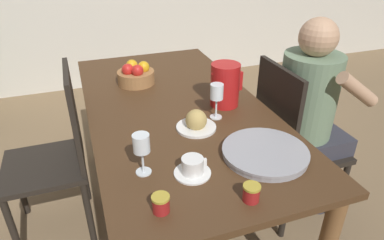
{
  "coord_description": "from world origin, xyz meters",
  "views": [
    {
      "loc": [
        -0.43,
        -1.5,
        1.54
      ],
      "look_at": [
        0.0,
        -0.26,
        0.8
      ],
      "focal_mm": 32.0,
      "sensor_mm": 36.0,
      "label": 1
    }
  ],
  "objects_px": {
    "person_seated": "(311,108)",
    "chair_person_side": "(291,142)",
    "chair_opposite": "(57,154)",
    "jam_jar_amber": "(251,192)",
    "serving_tray": "(265,153)",
    "fruit_bowl": "(136,75)",
    "wine_glass_water": "(217,93)",
    "wine_glass_juice": "(141,146)",
    "jam_jar_red": "(161,203)",
    "red_pitcher": "(225,85)",
    "teacup_near_person": "(193,167)",
    "bread_plate": "(196,122)"
  },
  "relations": [
    {
      "from": "person_seated",
      "to": "chair_person_side",
      "type": "bearing_deg",
      "value": -94.22
    },
    {
      "from": "chair_opposite",
      "to": "jam_jar_amber",
      "type": "height_order",
      "value": "chair_opposite"
    },
    {
      "from": "serving_tray",
      "to": "jam_jar_amber",
      "type": "bearing_deg",
      "value": -129.67
    },
    {
      "from": "chair_opposite",
      "to": "fruit_bowl",
      "type": "bearing_deg",
      "value": -67.38
    },
    {
      "from": "wine_glass_water",
      "to": "wine_glass_juice",
      "type": "distance_m",
      "value": 0.51
    },
    {
      "from": "chair_opposite",
      "to": "wine_glass_juice",
      "type": "relative_size",
      "value": 5.88
    },
    {
      "from": "chair_opposite",
      "to": "jam_jar_red",
      "type": "relative_size",
      "value": 15.87
    },
    {
      "from": "chair_person_side",
      "to": "person_seated",
      "type": "relative_size",
      "value": 0.81
    },
    {
      "from": "person_seated",
      "to": "fruit_bowl",
      "type": "relative_size",
      "value": 5.57
    },
    {
      "from": "jam_jar_red",
      "to": "wine_glass_water",
      "type": "bearing_deg",
      "value": 51.82
    },
    {
      "from": "serving_tray",
      "to": "jam_jar_red",
      "type": "distance_m",
      "value": 0.49
    },
    {
      "from": "serving_tray",
      "to": "jam_jar_amber",
      "type": "xyz_separation_m",
      "value": [
        -0.17,
        -0.21,
        0.02
      ]
    },
    {
      "from": "person_seated",
      "to": "red_pitcher",
      "type": "xyz_separation_m",
      "value": [
        -0.47,
        0.1,
        0.16
      ]
    },
    {
      "from": "red_pitcher",
      "to": "teacup_near_person",
      "type": "bearing_deg",
      "value": -125.25
    },
    {
      "from": "chair_opposite",
      "to": "bread_plate",
      "type": "distance_m",
      "value": 0.8
    },
    {
      "from": "chair_person_side",
      "to": "fruit_bowl",
      "type": "height_order",
      "value": "chair_person_side"
    },
    {
      "from": "fruit_bowl",
      "to": "jam_jar_amber",
      "type": "bearing_deg",
      "value": -81.52
    },
    {
      "from": "chair_person_side",
      "to": "jam_jar_red",
      "type": "relative_size",
      "value": 15.87
    },
    {
      "from": "jam_jar_amber",
      "to": "jam_jar_red",
      "type": "height_order",
      "value": "same"
    },
    {
      "from": "wine_glass_juice",
      "to": "serving_tray",
      "type": "relative_size",
      "value": 0.48
    },
    {
      "from": "chair_opposite",
      "to": "teacup_near_person",
      "type": "xyz_separation_m",
      "value": [
        0.51,
        -0.7,
        0.28
      ]
    },
    {
      "from": "jam_jar_amber",
      "to": "jam_jar_red",
      "type": "xyz_separation_m",
      "value": [
        -0.29,
        0.05,
        0.0
      ]
    },
    {
      "from": "chair_person_side",
      "to": "red_pitcher",
      "type": "height_order",
      "value": "red_pitcher"
    },
    {
      "from": "person_seated",
      "to": "wine_glass_water",
      "type": "relative_size",
      "value": 6.92
    },
    {
      "from": "jam_jar_amber",
      "to": "teacup_near_person",
      "type": "bearing_deg",
      "value": 124.84
    },
    {
      "from": "person_seated",
      "to": "fruit_bowl",
      "type": "xyz_separation_m",
      "value": [
        -0.84,
        0.52,
        0.11
      ]
    },
    {
      "from": "chair_opposite",
      "to": "chair_person_side",
      "type": "bearing_deg",
      "value": -104.14
    },
    {
      "from": "person_seated",
      "to": "chair_opposite",
      "type": "bearing_deg",
      "value": -103.47
    },
    {
      "from": "red_pitcher",
      "to": "bread_plate",
      "type": "height_order",
      "value": "red_pitcher"
    },
    {
      "from": "chair_person_side",
      "to": "red_pitcher",
      "type": "distance_m",
      "value": 0.53
    },
    {
      "from": "red_pitcher",
      "to": "jam_jar_red",
      "type": "height_order",
      "value": "red_pitcher"
    },
    {
      "from": "serving_tray",
      "to": "fruit_bowl",
      "type": "relative_size",
      "value": 1.6
    },
    {
      "from": "jam_jar_red",
      "to": "red_pitcher",
      "type": "bearing_deg",
      "value": 51.61
    },
    {
      "from": "jam_jar_amber",
      "to": "jam_jar_red",
      "type": "distance_m",
      "value": 0.3
    },
    {
      "from": "wine_glass_water",
      "to": "jam_jar_amber",
      "type": "relative_size",
      "value": 2.84
    },
    {
      "from": "wine_glass_water",
      "to": "teacup_near_person",
      "type": "distance_m",
      "value": 0.45
    },
    {
      "from": "teacup_near_person",
      "to": "jam_jar_red",
      "type": "height_order",
      "value": "teacup_near_person"
    },
    {
      "from": "person_seated",
      "to": "jam_jar_red",
      "type": "xyz_separation_m",
      "value": [
        -0.97,
        -0.53,
        0.09
      ]
    },
    {
      "from": "chair_opposite",
      "to": "fruit_bowl",
      "type": "xyz_separation_m",
      "value": [
        0.49,
        0.2,
        0.31
      ]
    },
    {
      "from": "chair_opposite",
      "to": "wine_glass_juice",
      "type": "bearing_deg",
      "value": -151.37
    },
    {
      "from": "wine_glass_juice",
      "to": "teacup_near_person",
      "type": "distance_m",
      "value": 0.2
    },
    {
      "from": "chair_person_side",
      "to": "wine_glass_water",
      "type": "distance_m",
      "value": 0.6
    },
    {
      "from": "wine_glass_juice",
      "to": "jam_jar_red",
      "type": "bearing_deg",
      "value": -87.18
    },
    {
      "from": "person_seated",
      "to": "jam_jar_red",
      "type": "bearing_deg",
      "value": -61.31
    },
    {
      "from": "chair_person_side",
      "to": "person_seated",
      "type": "xyz_separation_m",
      "value": [
        0.09,
        -0.01,
        0.2
      ]
    },
    {
      "from": "chair_person_side",
      "to": "red_pitcher",
      "type": "relative_size",
      "value": 4.41
    },
    {
      "from": "red_pitcher",
      "to": "chair_opposite",
      "type": "bearing_deg",
      "value": 165.71
    },
    {
      "from": "person_seated",
      "to": "bread_plate",
      "type": "relative_size",
      "value": 6.55
    },
    {
      "from": "serving_tray",
      "to": "bread_plate",
      "type": "relative_size",
      "value": 1.88
    },
    {
      "from": "jam_jar_red",
      "to": "fruit_bowl",
      "type": "relative_size",
      "value": 0.28
    }
  ]
}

